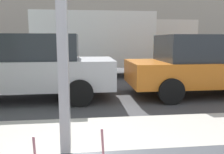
# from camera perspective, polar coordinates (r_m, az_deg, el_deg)

# --- Properties ---
(ground_plane) EXTENTS (60.00, 60.00, 0.00)m
(ground_plane) POSITION_cam_1_polar(r_m,az_deg,el_deg) (9.24, -7.19, -0.75)
(ground_plane) COLOR #424244
(building_facade_far) EXTENTS (28.00, 1.20, 6.18)m
(building_facade_far) POSITION_cam_1_polar(r_m,az_deg,el_deg) (21.82, -7.07, 12.91)
(building_facade_far) COLOR #A89E8E
(building_facade_far) RESTS_ON ground
(parked_car_silver) EXTENTS (4.59, 1.90, 1.69)m
(parked_car_silver) POSITION_cam_1_polar(r_m,az_deg,el_deg) (6.48, -19.99, 2.36)
(parked_car_silver) COLOR #BCBCC1
(parked_car_silver) RESTS_ON ground
(parked_car_orange) EXTENTS (4.43, 2.03, 1.68)m
(parked_car_orange) POSITION_cam_1_polar(r_m,az_deg,el_deg) (7.15, 21.56, 2.77)
(parked_car_orange) COLOR orange
(parked_car_orange) RESTS_ON ground
(box_truck) EXTENTS (6.61, 2.44, 2.66)m
(box_truck) POSITION_cam_1_polar(r_m,az_deg,el_deg) (10.35, -0.03, 8.64)
(box_truck) COLOR silver
(box_truck) RESTS_ON ground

